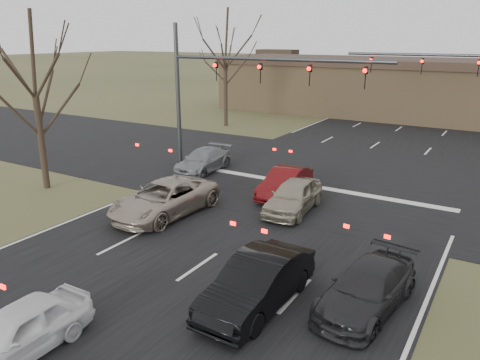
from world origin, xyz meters
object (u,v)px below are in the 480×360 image
object	(u,v)px
car_black_hatch	(258,282)
car_grey_ahead	(203,160)
car_silver_suv	(165,198)
car_silver_ahead	(293,196)
building	(443,90)
mast_arm_near	(226,80)
car_white_sedan	(17,332)
car_charcoal_sedan	(367,288)
car_red_ahead	(285,183)

from	to	relation	value
car_black_hatch	car_grey_ahead	world-z (taller)	car_black_hatch
car_grey_ahead	car_silver_suv	bearing A→B (deg)	-72.68
car_grey_ahead	car_silver_ahead	bearing A→B (deg)	-28.49
building	mast_arm_near	xyz separation A→B (m)	(-7.23, -25.00, 2.41)
mast_arm_near	car_white_sedan	size ratio (longest dim) A/B	3.26
mast_arm_near	car_silver_suv	bearing A→B (deg)	-79.79
car_silver_suv	car_silver_ahead	size ratio (longest dim) A/B	1.28
mast_arm_near	car_charcoal_sedan	distance (m)	14.98
car_silver_suv	car_black_hatch	world-z (taller)	car_black_hatch
building	car_black_hatch	distance (m)	36.05
building	car_black_hatch	size ratio (longest dim) A/B	9.57
building	mast_arm_near	bearing A→B (deg)	-106.13
car_charcoal_sedan	car_grey_ahead	xyz separation A→B (m)	(-11.94, 9.03, 0.01)
building	car_charcoal_sedan	size ratio (longest dim) A/B	10.03
car_white_sedan	car_red_ahead	bearing A→B (deg)	88.11
car_black_hatch	car_grey_ahead	distance (m)	14.01
car_white_sedan	car_silver_ahead	distance (m)	12.21
car_charcoal_sedan	car_white_sedan	bearing A→B (deg)	-128.97
car_white_sedan	car_charcoal_sedan	xyz separation A→B (m)	(6.47, 6.23, -0.02)
mast_arm_near	car_black_hatch	distance (m)	14.28
car_black_hatch	car_white_sedan	bearing A→B (deg)	-127.34
car_silver_suv	car_charcoal_sedan	bearing A→B (deg)	-13.42
car_black_hatch	car_charcoal_sedan	size ratio (longest dim) A/B	1.05
car_black_hatch	car_silver_ahead	size ratio (longest dim) A/B	1.09
car_white_sedan	car_charcoal_sedan	distance (m)	8.98
car_black_hatch	car_charcoal_sedan	world-z (taller)	car_black_hatch
mast_arm_near	car_silver_suv	world-z (taller)	mast_arm_near
building	car_red_ahead	xyz separation A→B (m)	(-2.68, -27.02, -2.00)
building	car_grey_ahead	bearing A→B (deg)	-108.43
car_silver_suv	building	bearing A→B (deg)	81.89
car_silver_suv	car_white_sedan	world-z (taller)	car_silver_suv
building	car_red_ahead	size ratio (longest dim) A/B	10.56
car_red_ahead	car_silver_ahead	world-z (taller)	car_silver_ahead
building	car_red_ahead	bearing A→B (deg)	-95.67
car_silver_suv	car_black_hatch	xyz separation A→B (m)	(6.79, -4.16, 0.01)
mast_arm_near	car_silver_suv	distance (m)	8.19
mast_arm_near	car_silver_ahead	distance (m)	8.08
mast_arm_near	car_white_sedan	xyz separation A→B (m)	(4.20, -15.76, -4.44)
mast_arm_near	car_black_hatch	bearing A→B (deg)	-53.89
car_white_sedan	building	bearing A→B (deg)	85.30
car_charcoal_sedan	car_red_ahead	size ratio (longest dim) A/B	1.05
car_silver_suv	car_black_hatch	distance (m)	7.96
car_red_ahead	car_silver_ahead	xyz separation A→B (m)	(1.18, -1.64, 0.03)
car_white_sedan	car_silver_suv	bearing A→B (deg)	107.93
car_charcoal_sedan	car_grey_ahead	bearing A→B (deg)	149.98
car_grey_ahead	car_black_hatch	bearing A→B (deg)	-52.72
car_silver_ahead	car_charcoal_sedan	bearing A→B (deg)	-54.34
car_charcoal_sedan	car_red_ahead	distance (m)	9.69
car_silver_suv	car_grey_ahead	size ratio (longest dim) A/B	1.22
car_white_sedan	car_charcoal_sedan	world-z (taller)	car_white_sedan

